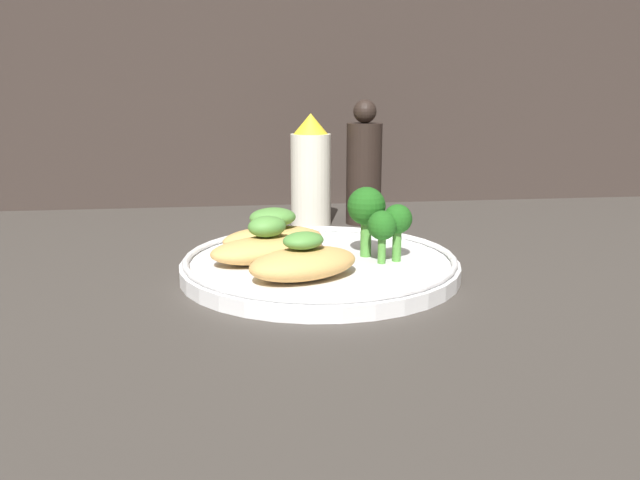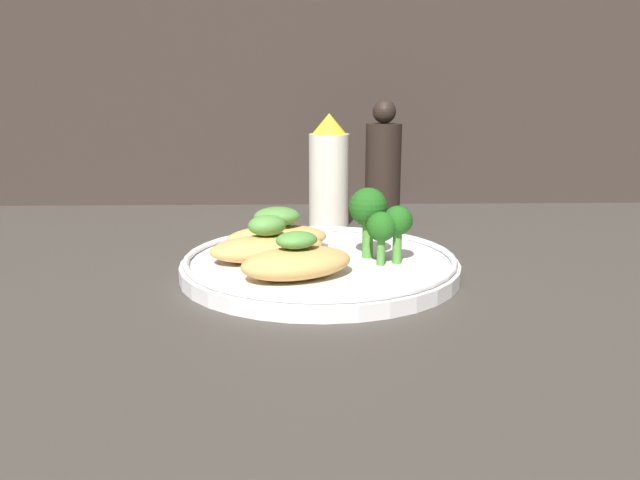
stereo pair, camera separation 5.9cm
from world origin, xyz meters
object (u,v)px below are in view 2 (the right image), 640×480
object	(u,v)px
plate	(320,264)
broccoli_bunch	(378,217)
pepper_grinder	(383,169)
sauce_bottle	(329,172)

from	to	relation	value
plate	broccoli_bunch	distance (cm)	7.19
pepper_grinder	broccoli_bunch	bearing A→B (deg)	-98.32
plate	sauce_bottle	bearing A→B (deg)	85.48
plate	pepper_grinder	xyz separation A→B (cm)	(8.83, 22.97, 6.29)
sauce_bottle	pepper_grinder	bearing A→B (deg)	-0.00
plate	pepper_grinder	bearing A→B (deg)	68.97
broccoli_bunch	plate	bearing A→B (deg)	178.24
plate	sauce_bottle	distance (cm)	23.79
sauce_bottle	plate	bearing A→B (deg)	-94.52
plate	sauce_bottle	xyz separation A→B (cm)	(1.82, 22.97, 5.92)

